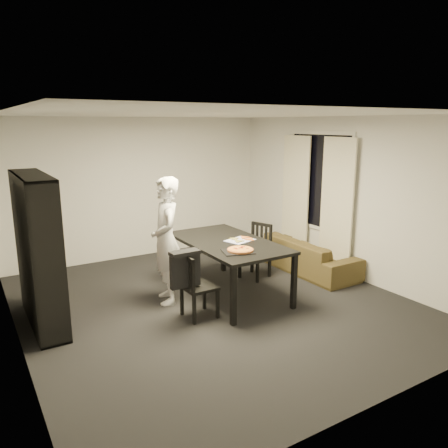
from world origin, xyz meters
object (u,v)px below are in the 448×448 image
chair_left (194,282)px  baking_tray (238,252)px  person (166,241)px  bookshelf (38,251)px  dining_table (228,246)px  sofa (307,254)px  pepperoni_pizza (240,250)px  chair_right (258,247)px

chair_left → baking_tray: (0.64, -0.06, 0.33)m
chair_left → person: bearing=3.6°
bookshelf → chair_left: bearing=-27.4°
dining_table → sofa: size_ratio=1.01×
sofa → dining_table: bearing=96.5°
dining_table → person: bearing=165.7°
person → pepperoni_pizza: (0.73, -0.77, -0.05)m
chair_left → pepperoni_pizza: size_ratio=2.47×
bookshelf → person: 1.65m
person → sofa: person is taller
bookshelf → chair_left: size_ratio=2.20×
bookshelf → chair_left: bookshelf is taller
person → baking_tray: size_ratio=4.46×
dining_table → pepperoni_pizza: size_ratio=5.59×
chair_left → pepperoni_pizza: 0.76m
chair_right → baking_tray: (-1.02, -0.95, 0.31)m
sofa → bookshelf: bearing=87.3°
chair_right → person: size_ratio=0.50×
chair_left → dining_table: bearing=-60.5°
chair_right → pepperoni_pizza: chair_right is taller
dining_table → chair_left: (-0.81, -0.48, -0.25)m
bookshelf → person: bearing=-6.2°
dining_table → chair_left: chair_left is taller
bookshelf → pepperoni_pizza: bookshelf is taller
baking_tray → sofa: (1.91, 0.74, -0.54)m
baking_tray → pepperoni_pizza: pepperoni_pizza is taller
chair_right → chair_left: bearing=-81.7°
chair_left → person: size_ratio=0.48×
chair_right → sofa: 0.94m
chair_left → chair_right: bearing=-62.9°
dining_table → person: size_ratio=1.10×
bookshelf → person: bookshelf is taller
bookshelf → dining_table: bookshelf is taller
dining_table → baking_tray: 0.58m
baking_tray → bookshelf: bearing=158.0°
chair_right → baking_tray: chair_right is taller
bookshelf → chair_right: size_ratio=2.14×
baking_tray → pepperoni_pizza: size_ratio=1.14×
chair_right → pepperoni_pizza: size_ratio=2.54×
person → bookshelf: bearing=-81.9°
person → baking_tray: (0.69, -0.76, -0.07)m
chair_right → baking_tray: 1.43m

